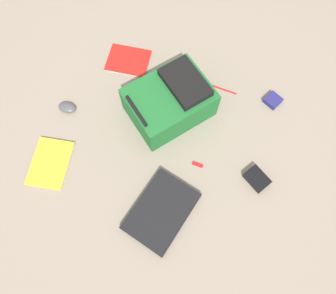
% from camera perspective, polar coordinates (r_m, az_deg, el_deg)
% --- Properties ---
extents(ground_plane, '(3.66, 3.66, 0.00)m').
position_cam_1_polar(ground_plane, '(1.59, -0.98, 0.14)').
color(ground_plane, gray).
extents(backpack, '(0.48, 0.44, 0.21)m').
position_cam_1_polar(backpack, '(1.58, 0.41, 8.11)').
color(backpack, '#1E662D').
rests_on(backpack, ground_plane).
extents(laptop, '(0.35, 0.25, 0.03)m').
position_cam_1_polar(laptop, '(1.49, -1.20, -11.29)').
color(laptop, black).
rests_on(laptop, ground_plane).
extents(book_blue, '(0.29, 0.25, 0.02)m').
position_cam_1_polar(book_blue, '(1.65, -20.13, -2.77)').
color(book_blue, silver).
rests_on(book_blue, ground_plane).
extents(book_comic, '(0.23, 0.27, 0.02)m').
position_cam_1_polar(book_comic, '(1.83, -7.04, 14.98)').
color(book_comic, silver).
rests_on(book_comic, ground_plane).
extents(computer_mouse, '(0.08, 0.10, 0.03)m').
position_cam_1_polar(computer_mouse, '(1.74, -17.47, 6.74)').
color(computer_mouse, '#4C4C51').
rests_on(computer_mouse, ground_plane).
extents(power_brick, '(0.12, 0.13, 0.04)m').
position_cam_1_polar(power_brick, '(1.58, 15.51, -5.47)').
color(power_brick, black).
rests_on(power_brick, ground_plane).
extents(pen_black, '(0.03, 0.13, 0.01)m').
position_cam_1_polar(pen_black, '(1.75, 10.04, 10.02)').
color(pen_black, red).
rests_on(pen_black, ground_plane).
extents(earbud_pouch, '(0.09, 0.09, 0.03)m').
position_cam_1_polar(earbud_pouch, '(1.77, 18.11, 7.88)').
color(earbud_pouch, navy).
rests_on(earbud_pouch, ground_plane).
extents(usb_stick, '(0.02, 0.06, 0.01)m').
position_cam_1_polar(usb_stick, '(1.56, 5.33, -3.00)').
color(usb_stick, '#B21919').
rests_on(usb_stick, ground_plane).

